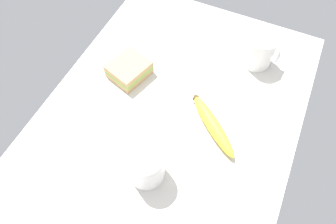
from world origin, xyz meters
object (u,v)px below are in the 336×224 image
Objects in this scene: banana at (213,125)px; coffee_mug_black at (259,50)px; coffee_mug_milky at (146,165)px; paper_napkin at (174,37)px; sandwich_main at (129,69)px.

coffee_mug_black is at bearing -8.12° from banana.
coffee_mug_milky is (-43.35, 13.44, 0.25)cm from coffee_mug_black.
paper_napkin is at bearing 41.19° from banana.
banana is (-6.62, -27.25, -0.56)cm from sandwich_main.
coffee_mug_black is 0.67× the size of paper_napkin.
coffee_mug_milky is 44.19cm from paper_napkin.
banana is at bearing -138.81° from paper_napkin.
coffee_mug_black is at bearing -17.22° from coffee_mug_milky.
coffee_mug_milky is at bearing 162.78° from coffee_mug_black.
coffee_mug_black is at bearing -58.13° from sandwich_main.
coffee_mug_black is 26.32cm from banana.
coffee_mug_milky is 0.86× the size of sandwich_main.
sandwich_main is 28.05cm from banana.
sandwich_main is at bearing 35.96° from coffee_mug_milky.
coffee_mug_milky reaches higher than banana.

